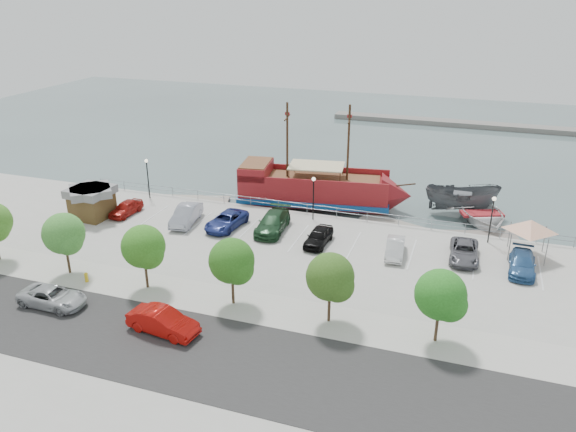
% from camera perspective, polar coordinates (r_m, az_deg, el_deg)
% --- Properties ---
extents(ground, '(160.00, 160.00, 0.00)m').
position_cam_1_polar(ground, '(48.83, 0.35, -4.25)').
color(ground, '#435252').
extents(land_slab, '(100.00, 58.00, 1.20)m').
position_cam_1_polar(land_slab, '(32.76, -12.14, -19.43)').
color(land_slab, '#A5A49B').
rests_on(land_slab, ground).
extents(street, '(100.00, 8.00, 0.04)m').
position_cam_1_polar(street, '(35.71, -8.09, -13.79)').
color(street, '#2A2828').
rests_on(street, land_slab).
extents(sidewalk, '(100.00, 4.00, 0.05)m').
position_cam_1_polar(sidewalk, '(40.18, -4.24, -9.06)').
color(sidewalk, '#B2AEA4').
rests_on(sidewalk, land_slab).
extents(seawall_railing, '(50.00, 0.06, 1.00)m').
position_cam_1_polar(seawall_railing, '(55.00, 2.94, 0.65)').
color(seawall_railing, gray).
rests_on(seawall_railing, land_slab).
extents(far_shore, '(40.00, 3.00, 0.80)m').
position_cam_1_polar(far_shore, '(98.79, 16.41, 9.04)').
color(far_shore, slate).
rests_on(far_shore, ground).
extents(pirate_ship, '(18.44, 7.47, 11.50)m').
position_cam_1_polar(pirate_ship, '(59.11, 3.95, 2.64)').
color(pirate_ship, maroon).
rests_on(pirate_ship, ground).
extents(patrol_boat, '(7.86, 4.11, 2.89)m').
position_cam_1_polar(patrol_boat, '(60.15, 17.24, 1.51)').
color(patrol_boat, '#4E5054').
rests_on(patrol_boat, ground).
extents(speedboat, '(7.95, 9.21, 1.60)m').
position_cam_1_polar(speedboat, '(58.42, 19.06, -0.03)').
color(speedboat, silver).
rests_on(speedboat, ground).
extents(dock_west, '(7.86, 4.01, 0.43)m').
position_cam_1_polar(dock_west, '(61.77, -9.50, 1.58)').
color(dock_west, gray).
rests_on(dock_west, ground).
extents(dock_mid, '(7.92, 4.88, 0.44)m').
position_cam_1_polar(dock_mid, '(55.36, 11.10, -1.08)').
color(dock_mid, gray).
rests_on(dock_mid, ground).
extents(dock_east, '(7.78, 4.22, 0.43)m').
position_cam_1_polar(dock_east, '(55.05, 18.53, -2.02)').
color(dock_east, slate).
rests_on(dock_east, ground).
extents(shed, '(3.92, 3.92, 3.03)m').
position_cam_1_polar(shed, '(57.19, -19.32, 1.41)').
color(shed, '#513B1C').
rests_on(shed, land_slab).
extents(canopy_tent, '(4.55, 4.55, 3.73)m').
position_cam_1_polar(canopy_tent, '(49.70, 23.49, -0.37)').
color(canopy_tent, slate).
rests_on(canopy_tent, land_slab).
extents(street_van, '(4.91, 2.28, 1.36)m').
position_cam_1_polar(street_van, '(43.09, -22.81, -7.58)').
color(street_van, '#ACAFB2').
rests_on(street_van, street).
extents(street_sedan, '(5.06, 2.31, 1.61)m').
position_cam_1_polar(street_sedan, '(37.80, -12.59, -10.43)').
color(street_sedan, '#B30F0A').
rests_on(street_sedan, street).
extents(fire_hydrant, '(0.29, 0.29, 0.82)m').
position_cam_1_polar(fire_hydrant, '(45.44, -19.81, -5.84)').
color(fire_hydrant, gold).
rests_on(fire_hydrant, sidewalk).
extents(lamp_post_left, '(0.36, 0.36, 4.28)m').
position_cam_1_polar(lamp_post_left, '(60.22, -14.10, 4.40)').
color(lamp_post_left, black).
rests_on(lamp_post_left, land_slab).
extents(lamp_post_mid, '(0.36, 0.36, 4.28)m').
position_cam_1_polar(lamp_post_mid, '(52.96, 2.60, 2.58)').
color(lamp_post_mid, black).
rests_on(lamp_post_mid, land_slab).
extents(lamp_post_right, '(0.36, 0.36, 4.28)m').
position_cam_1_polar(lamp_post_right, '(51.18, 20.05, 0.44)').
color(lamp_post_right, black).
rests_on(lamp_post_right, land_slab).
extents(tree_b, '(3.30, 3.20, 5.00)m').
position_cam_1_polar(tree_b, '(45.97, -21.73, -1.84)').
color(tree_b, '#473321').
rests_on(tree_b, sidewalk).
extents(tree_c, '(3.30, 3.20, 5.00)m').
position_cam_1_polar(tree_c, '(41.96, -14.36, -3.20)').
color(tree_c, '#473321').
rests_on(tree_c, sidewalk).
extents(tree_d, '(3.30, 3.20, 5.00)m').
position_cam_1_polar(tree_d, '(38.82, -5.59, -4.75)').
color(tree_d, '#473321').
rests_on(tree_d, sidewalk).
extents(tree_e, '(3.30, 3.20, 5.00)m').
position_cam_1_polar(tree_e, '(36.75, 4.48, -6.39)').
color(tree_e, '#473321').
rests_on(tree_e, sidewalk).
extents(tree_f, '(3.30, 3.20, 5.00)m').
position_cam_1_polar(tree_f, '(35.95, 15.44, -7.93)').
color(tree_f, '#473321').
rests_on(tree_f, sidewalk).
extents(parked_car_a, '(1.86, 4.14, 1.38)m').
position_cam_1_polar(parked_car_a, '(57.13, -16.14, 0.79)').
color(parked_car_a, '#A11913').
rests_on(parked_car_a, land_slab).
extents(parked_car_b, '(2.50, 5.28, 1.67)m').
position_cam_1_polar(parked_car_b, '(53.76, -10.31, 0.12)').
color(parked_car_b, '#989BA9').
rests_on(parked_car_b, land_slab).
extents(parked_car_c, '(2.92, 5.35, 1.42)m').
position_cam_1_polar(parked_car_c, '(52.23, -6.27, -0.47)').
color(parked_car_c, navy).
rests_on(parked_car_c, land_slab).
extents(parked_car_d, '(2.72, 5.88, 1.66)m').
position_cam_1_polar(parked_car_d, '(51.22, -1.57, -0.66)').
color(parked_car_d, '#1C4023').
rests_on(parked_car_d, land_slab).
extents(parked_car_e, '(1.94, 4.37, 1.46)m').
position_cam_1_polar(parked_car_e, '(48.72, 3.12, -2.09)').
color(parked_car_e, black).
rests_on(parked_car_e, land_slab).
extents(parked_car_f, '(1.82, 4.27, 1.37)m').
position_cam_1_polar(parked_car_f, '(47.53, 10.82, -3.21)').
color(parked_car_f, silver).
rests_on(parked_car_f, land_slab).
extents(parked_car_g, '(2.48, 5.04, 1.38)m').
position_cam_1_polar(parked_car_g, '(48.30, 17.46, -3.47)').
color(parked_car_g, '#5B5A61').
rests_on(parked_car_g, land_slab).
extents(parked_car_h, '(2.14, 4.90, 1.40)m').
position_cam_1_polar(parked_car_h, '(47.86, 22.69, -4.47)').
color(parked_car_h, '#2F5A8F').
rests_on(parked_car_h, land_slab).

